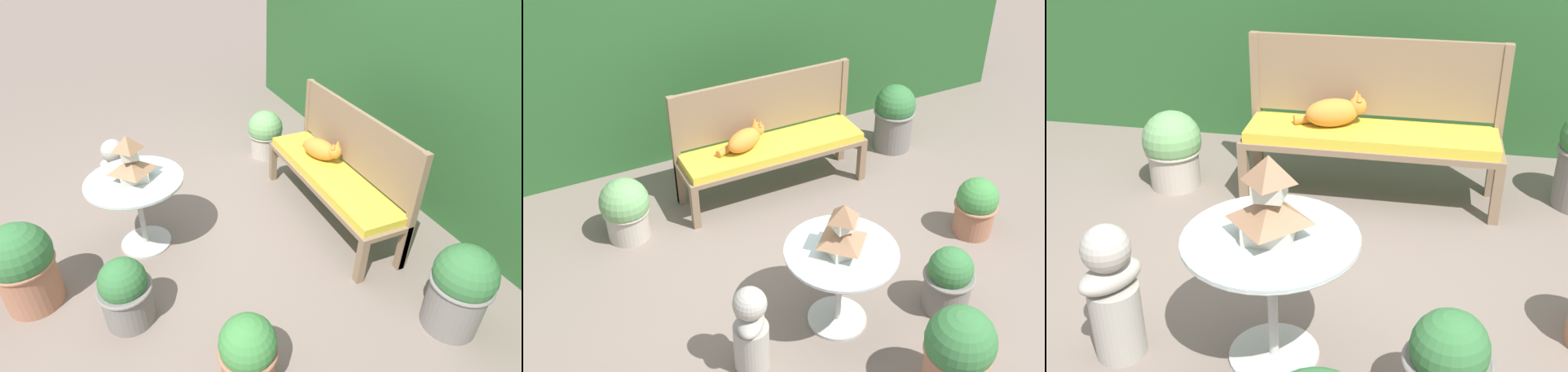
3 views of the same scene
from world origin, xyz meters
TOP-DOWN VIEW (x-y plane):
  - ground at (0.00, 0.00)m, footprint 30.00×30.00m
  - foliage_hedge_back at (0.00, 2.35)m, footprint 6.40×0.90m
  - garden_bench at (0.17, 1.04)m, footprint 1.61×0.43m
  - bench_backrest at (0.17, 1.24)m, footprint 1.61×0.06m
  - cat at (-0.07, 1.07)m, footprint 0.46×0.29m
  - patio_table at (-0.09, -0.52)m, footprint 0.74×0.74m
  - pagoda_birdhouse at (-0.09, -0.52)m, footprint 0.27×0.27m
  - garden_bust at (-0.77, -0.62)m, footprint 0.29×0.34m
  - potted_plant_table_far at (-1.12, 0.99)m, footprint 0.39×0.39m
  - potted_plant_patio_mid at (1.50, 1.19)m, footprint 0.39×0.39m
  - potted_plant_bench_left at (0.24, -1.33)m, footprint 0.42×0.42m
  - potted_plant_bench_right at (0.64, -0.74)m, footprint 0.36×0.36m
  - potted_plant_path_edge at (1.35, -0.17)m, footprint 0.34×0.34m

SIDE VIEW (x-z plane):
  - ground at x=0.00m, z-range 0.00..0.00m
  - potted_plant_bench_right at x=0.64m, z-range 0.00..0.50m
  - potted_plant_path_edge at x=1.35m, z-range 0.00..0.50m
  - potted_plant_table_far at x=-1.12m, z-range 0.00..0.52m
  - garden_bust at x=-0.77m, z-range 0.00..0.65m
  - potted_plant_patio_mid at x=1.50m, z-range 0.01..0.66m
  - potted_plant_bench_left at x=0.24m, z-range 0.01..0.66m
  - garden_bench at x=0.17m, z-range 0.17..0.64m
  - patio_table at x=-0.09m, z-range 0.18..0.81m
  - cat at x=-0.07m, z-range 0.46..0.67m
  - bench_backrest at x=0.17m, z-range 0.21..1.21m
  - pagoda_birdhouse at x=-0.09m, z-range 0.60..0.96m
  - foliage_hedge_back at x=0.00m, z-range 0.00..2.00m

